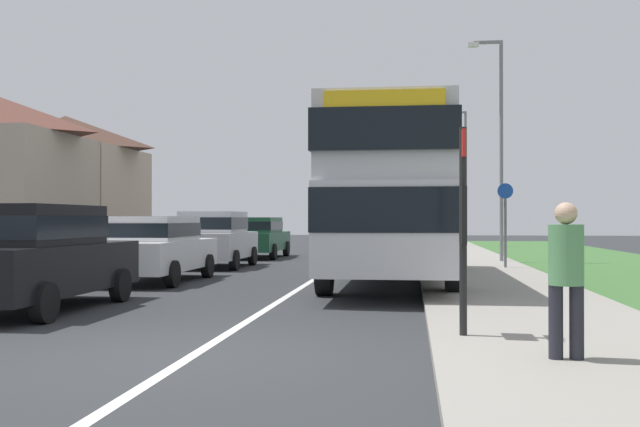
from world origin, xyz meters
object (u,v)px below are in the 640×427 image
at_px(parked_car_silver, 215,237).
at_px(cycle_route_sign, 505,222).
at_px(street_lamp_mid, 498,136).
at_px(parked_car_dark_green, 257,235).
at_px(parked_car_black, 32,253).
at_px(double_decker_bus, 392,191).
at_px(parked_car_white, 154,246).
at_px(bus_stop_sign, 463,216).
at_px(pedestrian_at_stop, 566,272).
at_px(street_lamp_far, 463,169).

distance_m(parked_car_silver, cycle_route_sign, 8.71).
bearing_deg(parked_car_silver, street_lamp_mid, 16.52).
height_order(parked_car_dark_green, cycle_route_sign, cycle_route_sign).
bearing_deg(parked_car_black, street_lamp_mid, 56.21).
height_order(double_decker_bus, parked_car_white, double_decker_bus).
xyz_separation_m(parked_car_silver, bus_stop_sign, (6.62, -13.18, 0.60)).
bearing_deg(parked_car_white, parked_car_silver, 89.60).
distance_m(parked_car_black, bus_stop_sign, 7.18).
distance_m(parked_car_white, parked_car_silver, 5.27).
bearing_deg(cycle_route_sign, double_decker_bus, -125.29).
bearing_deg(double_decker_bus, pedestrian_at_stop, -78.43).
distance_m(double_decker_bus, cycle_route_sign, 5.44).
relative_size(parked_car_white, cycle_route_sign, 1.79).
distance_m(parked_car_dark_green, street_lamp_far, 14.38).
bearing_deg(parked_car_dark_green, street_lamp_mid, -19.02).
bearing_deg(parked_car_black, street_lamp_far, 72.17).
bearing_deg(pedestrian_at_stop, bus_stop_sign, 122.86).
bearing_deg(parked_car_dark_green, parked_car_black, -90.83).
bearing_deg(street_lamp_far, parked_car_white, -111.72).
xyz_separation_m(parked_car_silver, street_lamp_far, (8.71, 16.70, 3.15)).
xyz_separation_m(pedestrian_at_stop, bus_stop_sign, (-0.90, 1.40, 0.56)).
relative_size(street_lamp_mid, street_lamp_far, 1.04).
xyz_separation_m(cycle_route_sign, street_lamp_mid, (0.17, 3.23, 2.81)).
height_order(parked_car_dark_green, street_lamp_mid, street_lamp_mid).
xyz_separation_m(parked_car_black, bus_stop_sign, (6.74, -2.40, 0.59)).
bearing_deg(parked_car_silver, parked_car_white, -90.40).
distance_m(parked_car_silver, bus_stop_sign, 14.76).
relative_size(pedestrian_at_stop, street_lamp_mid, 0.23).
height_order(bus_stop_sign, street_lamp_mid, street_lamp_mid).
relative_size(parked_car_silver, street_lamp_mid, 0.54).
distance_m(pedestrian_at_stop, street_lamp_far, 31.46).
xyz_separation_m(parked_car_white, bus_stop_sign, (6.66, -7.92, 0.67)).
xyz_separation_m(double_decker_bus, bus_stop_sign, (1.06, -8.18, -0.60)).
bearing_deg(parked_car_silver, pedestrian_at_stop, -62.72).
relative_size(parked_car_black, street_lamp_mid, 0.61).
height_order(double_decker_bus, bus_stop_sign, double_decker_bus).
distance_m(double_decker_bus, parked_car_silver, 7.58).
height_order(parked_car_black, parked_car_white, parked_car_black).
bearing_deg(parked_car_white, bus_stop_sign, -49.95).
distance_m(double_decker_bus, street_lamp_far, 22.02).
xyz_separation_m(parked_car_black, cycle_route_sign, (8.80, 10.18, 0.48)).
bearing_deg(parked_car_black, parked_car_white, 89.10).
height_order(parked_car_white, parked_car_dark_green, parked_car_white).
distance_m(parked_car_black, street_lamp_far, 29.04).
xyz_separation_m(parked_car_black, street_lamp_far, (8.84, 27.48, 3.14)).
height_order(parked_car_white, cycle_route_sign, cycle_route_sign).
xyz_separation_m(parked_car_white, cycle_route_sign, (8.72, 4.66, 0.56)).
bearing_deg(cycle_route_sign, bus_stop_sign, -99.30).
bearing_deg(pedestrian_at_stop, parked_car_silver, 117.28).
bearing_deg(bus_stop_sign, pedestrian_at_stop, -57.14).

